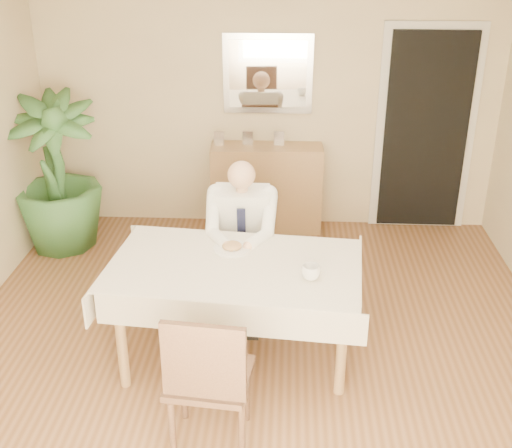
# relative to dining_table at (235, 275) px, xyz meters

# --- Properties ---
(room) EXTENTS (5.00, 5.02, 2.60)m
(room) POSITION_rel_dining_table_xyz_m (0.13, -0.12, 0.63)
(room) COLOR brown
(room) RESTS_ON ground
(doorway) EXTENTS (0.96, 0.07, 2.10)m
(doorway) POSITION_rel_dining_table_xyz_m (1.68, 2.34, 0.33)
(doorway) COLOR beige
(doorway) RESTS_ON ground
(mirror) EXTENTS (0.86, 0.04, 0.76)m
(mirror) POSITION_rel_dining_table_xyz_m (0.13, 2.35, 0.88)
(mirror) COLOR silver
(mirror) RESTS_ON room
(dining_table) EXTENTS (1.81, 1.17, 0.75)m
(dining_table) POSITION_rel_dining_table_xyz_m (0.00, 0.00, 0.00)
(dining_table) COLOR olive
(dining_table) RESTS_ON ground
(chair_far) EXTENTS (0.46, 0.46, 0.92)m
(chair_far) POSITION_rel_dining_table_xyz_m (-0.00, 0.88, -0.15)
(chair_far) COLOR #452F1F
(chair_far) RESTS_ON ground
(chair_near) EXTENTS (0.50, 0.50, 0.97)m
(chair_near) POSITION_rel_dining_table_xyz_m (-0.07, -0.95, -0.12)
(chair_near) COLOR #452F1F
(chair_near) RESTS_ON ground
(seated_man) EXTENTS (0.48, 0.72, 1.24)m
(seated_man) POSITION_rel_dining_table_xyz_m (-0.00, 0.59, 0.02)
(seated_man) COLOR white
(seated_man) RESTS_ON ground
(plate) EXTENTS (0.26, 0.26, 0.02)m
(plate) POSITION_rel_dining_table_xyz_m (-0.04, 0.21, 0.09)
(plate) COLOR white
(plate) RESTS_ON dining_table
(food) EXTENTS (0.14, 0.14, 0.06)m
(food) POSITION_rel_dining_table_xyz_m (-0.04, 0.21, 0.11)
(food) COLOR olive
(food) RESTS_ON dining_table
(knife) EXTENTS (0.01, 0.13, 0.01)m
(knife) POSITION_rel_dining_table_xyz_m (0.00, 0.15, 0.11)
(knife) COLOR silver
(knife) RESTS_ON dining_table
(fork) EXTENTS (0.01, 0.13, 0.01)m
(fork) POSITION_rel_dining_table_xyz_m (-0.08, 0.15, 0.11)
(fork) COLOR silver
(fork) RESTS_ON dining_table
(coffee_mug) EXTENTS (0.15, 0.15, 0.10)m
(coffee_mug) POSITION_rel_dining_table_xyz_m (0.51, -0.18, 0.13)
(coffee_mug) COLOR white
(coffee_mug) RESTS_ON dining_table
(sideboard) EXTENTS (1.11, 0.41, 0.88)m
(sideboard) POSITION_rel_dining_table_xyz_m (0.13, 2.20, -0.23)
(sideboard) COLOR olive
(sideboard) RESTS_ON ground
(photo_frame_left) EXTENTS (0.10, 0.02, 0.14)m
(photo_frame_left) POSITION_rel_dining_table_xyz_m (-0.33, 2.21, 0.28)
(photo_frame_left) COLOR silver
(photo_frame_left) RESTS_ON sideboard
(photo_frame_center) EXTENTS (0.10, 0.02, 0.14)m
(photo_frame_center) POSITION_rel_dining_table_xyz_m (-0.05, 2.23, 0.28)
(photo_frame_center) COLOR silver
(photo_frame_center) RESTS_ON sideboard
(photo_frame_right) EXTENTS (0.10, 0.02, 0.14)m
(photo_frame_right) POSITION_rel_dining_table_xyz_m (0.25, 2.24, 0.28)
(photo_frame_right) COLOR silver
(photo_frame_right) RESTS_ON sideboard
(potted_palm) EXTENTS (0.99, 0.99, 1.49)m
(potted_palm) POSITION_rel_dining_table_xyz_m (-1.82, 1.69, 0.07)
(potted_palm) COLOR #295225
(potted_palm) RESTS_ON ground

